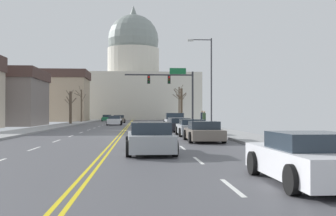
{
  "coord_description": "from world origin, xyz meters",
  "views": [
    {
      "loc": [
        1.39,
        -33.17,
        1.69
      ],
      "look_at": [
        6.11,
        32.28,
        2.45
      ],
      "focal_mm": 43.46,
      "sensor_mm": 36.0,
      "label": 1
    }
  ],
  "objects_px": {
    "sedan_near_04": "(150,139)",
    "pedestrian_01": "(204,118)",
    "street_lamp_right": "(208,76)",
    "sedan_near_02": "(191,128)",
    "sedan_oncoming_00": "(115,121)",
    "sedan_near_01": "(180,125)",
    "sedan_near_03": "(204,132)",
    "signal_gantry": "(173,85)",
    "pickup_truck_near_00": "(175,122)",
    "sedan_near_05": "(308,159)",
    "sedan_oncoming_01": "(119,119)",
    "sedan_oncoming_02": "(107,118)",
    "pedestrian_00": "(202,118)"
  },
  "relations": [
    {
      "from": "sedan_near_05",
      "to": "pedestrian_01",
      "type": "relative_size",
      "value": 2.53
    },
    {
      "from": "signal_gantry",
      "to": "street_lamp_right",
      "type": "relative_size",
      "value": 0.92
    },
    {
      "from": "sedan_near_02",
      "to": "sedan_oncoming_00",
      "type": "distance_m",
      "value": 27.57
    },
    {
      "from": "pickup_truck_near_00",
      "to": "sedan_oncoming_01",
      "type": "distance_m",
      "value": 27.53
    },
    {
      "from": "sedan_near_03",
      "to": "sedan_oncoming_02",
      "type": "bearing_deg",
      "value": 99.82
    },
    {
      "from": "sedan_oncoming_00",
      "to": "pedestrian_01",
      "type": "relative_size",
      "value": 2.5
    },
    {
      "from": "signal_gantry",
      "to": "sedan_oncoming_02",
      "type": "bearing_deg",
      "value": 106.05
    },
    {
      "from": "sedan_near_01",
      "to": "sedan_near_05",
      "type": "bearing_deg",
      "value": -89.22
    },
    {
      "from": "sedan_oncoming_02",
      "to": "pedestrian_00",
      "type": "distance_m",
      "value": 42.25
    },
    {
      "from": "sedan_near_03",
      "to": "sedan_near_04",
      "type": "relative_size",
      "value": 1.01
    },
    {
      "from": "street_lamp_right",
      "to": "pickup_truck_near_00",
      "type": "distance_m",
      "value": 6.91
    },
    {
      "from": "street_lamp_right",
      "to": "sedan_oncoming_02",
      "type": "relative_size",
      "value": 1.88
    },
    {
      "from": "sedan_near_05",
      "to": "sedan_near_02",
      "type": "bearing_deg",
      "value": 90.56
    },
    {
      "from": "sedan_near_04",
      "to": "pedestrian_00",
      "type": "height_order",
      "value": "pedestrian_00"
    },
    {
      "from": "sedan_oncoming_02",
      "to": "sedan_near_01",
      "type": "bearing_deg",
      "value": -77.79
    },
    {
      "from": "pickup_truck_near_00",
      "to": "sedan_oncoming_01",
      "type": "bearing_deg",
      "value": 104.95
    },
    {
      "from": "street_lamp_right",
      "to": "sedan_near_02",
      "type": "bearing_deg",
      "value": -108.24
    },
    {
      "from": "sedan_oncoming_00",
      "to": "sedan_oncoming_01",
      "type": "distance_m",
      "value": 12.64
    },
    {
      "from": "sedan_near_05",
      "to": "sedan_oncoming_02",
      "type": "distance_m",
      "value": 73.86
    },
    {
      "from": "signal_gantry",
      "to": "sedan_oncoming_00",
      "type": "height_order",
      "value": "signal_gantry"
    },
    {
      "from": "sedan_near_01",
      "to": "pedestrian_01",
      "type": "relative_size",
      "value": 2.44
    },
    {
      "from": "street_lamp_right",
      "to": "sedan_near_04",
      "type": "relative_size",
      "value": 1.89
    },
    {
      "from": "sedan_near_03",
      "to": "sedan_near_02",
      "type": "bearing_deg",
      "value": 89.59
    },
    {
      "from": "street_lamp_right",
      "to": "pedestrian_01",
      "type": "xyz_separation_m",
      "value": [
        0.11,
        3.1,
        -4.05
      ]
    },
    {
      "from": "signal_gantry",
      "to": "sedan_oncoming_01",
      "type": "relative_size",
      "value": 1.73
    },
    {
      "from": "sedan_near_04",
      "to": "pedestrian_00",
      "type": "xyz_separation_m",
      "value": [
        6.2,
        25.52,
        0.53
      ]
    },
    {
      "from": "sedan_near_05",
      "to": "pedestrian_00",
      "type": "bearing_deg",
      "value": 85.46
    },
    {
      "from": "sedan_near_01",
      "to": "street_lamp_right",
      "type": "bearing_deg",
      "value": 30.53
    },
    {
      "from": "street_lamp_right",
      "to": "sedan_near_02",
      "type": "distance_m",
      "value": 9.7
    },
    {
      "from": "sedan_near_03",
      "to": "sedan_near_05",
      "type": "relative_size",
      "value": 1.03
    },
    {
      "from": "pickup_truck_near_00",
      "to": "sedan_oncoming_00",
      "type": "bearing_deg",
      "value": 116.98
    },
    {
      "from": "sedan_near_04",
      "to": "pedestrian_01",
      "type": "distance_m",
      "value": 24.74
    },
    {
      "from": "signal_gantry",
      "to": "sedan_oncoming_02",
      "type": "height_order",
      "value": "signal_gantry"
    },
    {
      "from": "sedan_near_02",
      "to": "pedestrian_00",
      "type": "relative_size",
      "value": 2.61
    },
    {
      "from": "sedan_near_04",
      "to": "sedan_near_01",
      "type": "bearing_deg",
      "value": 80.48
    },
    {
      "from": "sedan_near_05",
      "to": "pedestrian_01",
      "type": "height_order",
      "value": "pedestrian_01"
    },
    {
      "from": "sedan_near_02",
      "to": "sedan_oncoming_00",
      "type": "bearing_deg",
      "value": 105.07
    },
    {
      "from": "sedan_oncoming_02",
      "to": "pedestrian_01",
      "type": "relative_size",
      "value": 2.61
    },
    {
      "from": "street_lamp_right",
      "to": "sedan_oncoming_00",
      "type": "height_order",
      "value": "street_lamp_right"
    },
    {
      "from": "sedan_oncoming_00",
      "to": "pedestrian_00",
      "type": "height_order",
      "value": "pedestrian_00"
    },
    {
      "from": "sedan_near_02",
      "to": "sedan_near_05",
      "type": "height_order",
      "value": "sedan_near_05"
    },
    {
      "from": "pickup_truck_near_00",
      "to": "pedestrian_00",
      "type": "distance_m",
      "value": 2.9
    },
    {
      "from": "pickup_truck_near_00",
      "to": "sedan_near_05",
      "type": "distance_m",
      "value": 32.81
    },
    {
      "from": "street_lamp_right",
      "to": "sedan_near_02",
      "type": "xyz_separation_m",
      "value": [
        -2.68,
        -8.12,
        -4.58
      ]
    },
    {
      "from": "signal_gantry",
      "to": "sedan_near_04",
      "type": "relative_size",
      "value": 1.75
    },
    {
      "from": "pedestrian_01",
      "to": "street_lamp_right",
      "type": "bearing_deg",
      "value": -92.02
    },
    {
      "from": "sedan_oncoming_01",
      "to": "sedan_oncoming_02",
      "type": "height_order",
      "value": "sedan_oncoming_01"
    },
    {
      "from": "sedan_near_01",
      "to": "sedan_near_03",
      "type": "height_order",
      "value": "sedan_near_01"
    },
    {
      "from": "sedan_near_03",
      "to": "sedan_oncoming_00",
      "type": "distance_m",
      "value": 33.35
    },
    {
      "from": "pickup_truck_near_00",
      "to": "sedan_near_01",
      "type": "distance_m",
      "value": 6.22
    }
  ]
}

